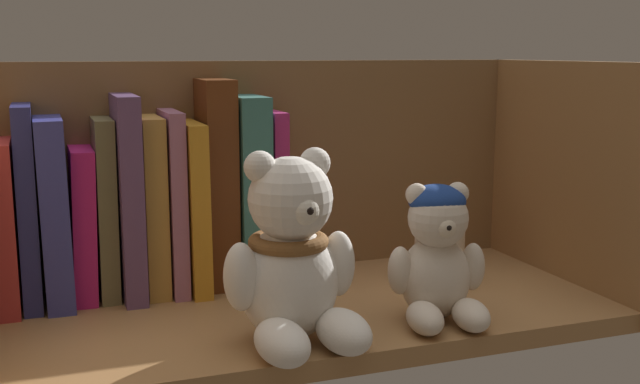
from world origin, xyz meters
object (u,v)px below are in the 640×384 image
object	(u,v)px
book_0	(4,222)
book_4	(104,207)
book_9	(215,182)
book_11	(269,195)
pillar_candle	(439,248)
book_1	(27,204)
book_10	(246,189)
book_3	(82,222)
teddy_bear_larger	(293,262)
book_6	(150,203)
book_5	(126,194)
book_7	(171,199)
teddy_bear_smaller	(438,256)
book_2	(54,209)
book_8	(190,204)

from	to	relation	value
book_0	book_4	distance (cm)	10.34
book_4	book_9	distance (cm)	12.60
book_11	pillar_candle	xyz separation A→B (cm)	(18.06, -8.86, -5.96)
book_1	book_10	xyz separation A→B (cm)	(24.03, 0.00, 0.20)
book_3	book_4	world-z (taller)	book_4
teddy_bear_larger	pillar_candle	size ratio (longest dim) A/B	2.25
book_0	book_1	bearing A→B (deg)	-0.00
book_9	book_11	size ratio (longest dim) A/B	1.19
book_10	book_3	bearing A→B (deg)	180.00
book_1	book_6	xyz separation A→B (cm)	(12.90, 0.00, -0.80)
book_5	book_0	bearing A→B (deg)	180.00
book_6	book_7	bearing A→B (deg)	-0.00
book_7	teddy_bear_larger	bearing A→B (deg)	-70.67
book_6	teddy_bear_smaller	world-z (taller)	book_6
book_0	teddy_bear_smaller	distance (cm)	45.60
teddy_bear_smaller	book_6	bearing A→B (deg)	140.69
teddy_bear_larger	book_6	bearing A→B (deg)	114.61
teddy_bear_smaller	book_11	bearing A→B (deg)	118.68
teddy_bear_larger	pillar_candle	xyz separation A→B (cm)	(22.19, 12.58, -3.70)
book_5	book_9	xyz separation A→B (cm)	(10.04, 0.00, 0.74)
book_2	book_5	distance (cm)	7.77
book_5	teddy_bear_smaller	xyz separation A→B (cm)	(27.87, -20.69, -4.48)
book_3	pillar_candle	size ratio (longest dim) A/B	2.07
book_0	book_3	xyz separation A→B (cm)	(7.87, 0.00, -0.61)
book_10	pillar_candle	world-z (taller)	book_10
book_6	book_8	xyz separation A→B (cm)	(4.43, -0.00, -0.35)
book_2	book_8	xyz separation A→B (cm)	(14.73, -0.00, -0.47)
book_0	book_9	xyz separation A→B (cm)	(22.75, -0.00, 2.95)
book_1	pillar_candle	world-z (taller)	book_1
book_11	teddy_bear_smaller	bearing A→B (deg)	-61.32
book_1	book_2	world-z (taller)	book_1
book_6	book_3	bearing A→B (deg)	180.00
book_3	book_5	size ratio (longest dim) A/B	0.75
book_7	teddy_bear_smaller	distance (cm)	31.11
book_8	book_3	bearing A→B (deg)	180.00
book_8	book_10	distance (cm)	6.83
book_10	book_4	bearing A→B (deg)	180.00
book_8	book_2	bearing A→B (deg)	180.00
book_2	book_11	distance (cm)	24.24
book_8	book_9	distance (cm)	3.79
book_7	book_10	size ratio (longest dim) A/B	0.94
book_4	pillar_candle	distance (cm)	38.51
book_10	teddy_bear_smaller	size ratio (longest dim) A/B	1.56
book_2	book_11	bearing A→B (deg)	-0.00
book_3	teddy_bear_smaller	distance (cm)	38.74
book_5	book_1	bearing A→B (deg)	180.00
book_5	book_11	xyz separation A→B (cm)	(16.55, 0.00, -1.13)
book_1	teddy_bear_smaller	size ratio (longest dim) A/B	1.53
book_2	book_6	world-z (taller)	book_2
book_4	book_6	size ratio (longest dim) A/B	1.00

